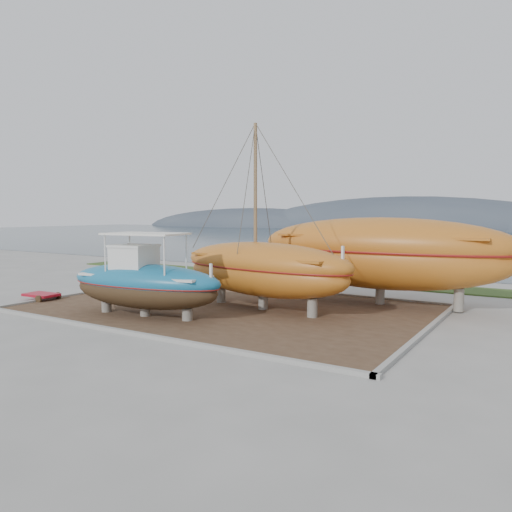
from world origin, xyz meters
The scene contains 11 objects.
ground centered at (0.00, 0.00, 0.00)m, with size 140.00×140.00×0.00m, color gray.
dirt_patch centered at (0.00, 4.00, 0.03)m, with size 18.00×12.00×0.06m, color #422D1E.
curb_frame centered at (0.00, 4.00, 0.07)m, with size 18.60×12.60×0.15m, color gray, non-canonical shape.
grass_strip centered at (0.00, 15.50, 0.04)m, with size 44.00×3.00×0.08m, color #284219.
sea centered at (0.00, 70.00, 0.00)m, with size 260.00×100.00×0.04m, color #192B33, non-canonical shape.
mountain_ridge centered at (0.00, 125.00, 0.00)m, with size 200.00×36.00×20.00m, color #333D49, non-canonical shape.
blue_caique centered at (-1.94, 0.52, 1.86)m, with size 7.45×2.33×3.59m, color #176690, non-canonical shape.
white_dinghy centered at (-6.78, 4.64, 0.65)m, with size 3.94×1.48×1.18m, color silver, non-canonical shape.
orange_sailboat centered at (1.64, 4.50, 4.33)m, with size 9.47×2.79×8.53m, color #AB5E1A, non-canonical shape.
orange_bare_hull centered at (5.84, 8.65, 2.12)m, with size 12.55×3.76×4.11m, color #AB5E1A, non-canonical shape.
red_trailer centered at (-9.45, 0.74, 0.18)m, with size 2.59×1.29×0.37m, color #B01325, non-canonical shape.
Camera 1 is at (13.32, -15.10, 4.53)m, focal length 35.00 mm.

